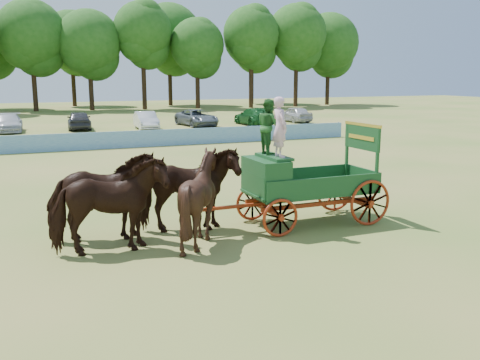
# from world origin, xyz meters

# --- Properties ---
(ground) EXTENTS (160.00, 160.00, 0.00)m
(ground) POSITION_xyz_m (0.00, 0.00, 0.00)
(ground) COLOR olive
(ground) RESTS_ON ground
(horse_lead_left) EXTENTS (2.94, 1.40, 2.46)m
(horse_lead_left) POSITION_xyz_m (-7.99, -2.02, 1.23)
(horse_lead_left) COLOR black
(horse_lead_left) RESTS_ON ground
(horse_lead_right) EXTENTS (3.05, 1.67, 2.46)m
(horse_lead_right) POSITION_xyz_m (-7.99, -0.92, 1.23)
(horse_lead_right) COLOR black
(horse_lead_right) RESTS_ON ground
(horse_wheel_left) EXTENTS (2.64, 2.46, 2.46)m
(horse_wheel_left) POSITION_xyz_m (-5.59, -2.02, 1.23)
(horse_wheel_left) COLOR black
(horse_wheel_left) RESTS_ON ground
(horse_wheel_right) EXTENTS (3.10, 1.85, 2.46)m
(horse_wheel_right) POSITION_xyz_m (-5.59, -0.92, 1.23)
(horse_wheel_right) COLOR black
(horse_wheel_right) RESTS_ON ground
(farm_dray) EXTENTS (6.00, 2.00, 3.86)m
(farm_dray) POSITION_xyz_m (-2.65, -1.44, 1.70)
(farm_dray) COLOR #A22D10
(farm_dray) RESTS_ON ground
(sponsor_banner) EXTENTS (26.00, 0.08, 1.05)m
(sponsor_banner) POSITION_xyz_m (-1.00, 18.00, 0.53)
(sponsor_banner) COLOR #1E66A6
(sponsor_banner) RESTS_ON ground
(parked_cars) EXTENTS (43.06, 7.30, 1.57)m
(parked_cars) POSITION_xyz_m (-4.19, 30.11, 0.74)
(parked_cars) COLOR silver
(parked_cars) RESTS_ON ground
(treeline) EXTENTS (87.26, 21.74, 15.03)m
(treeline) POSITION_xyz_m (-5.74, 59.12, 9.63)
(treeline) COLOR #382314
(treeline) RESTS_ON ground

